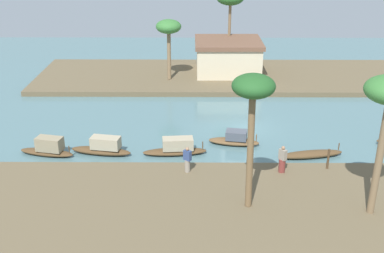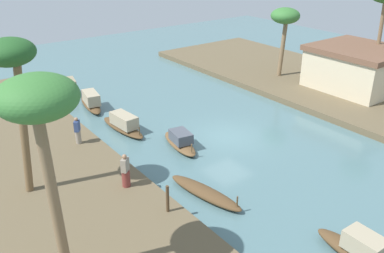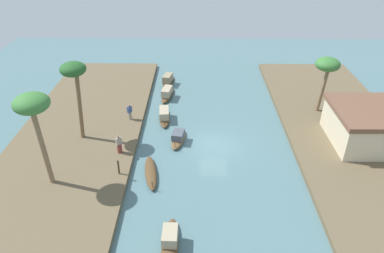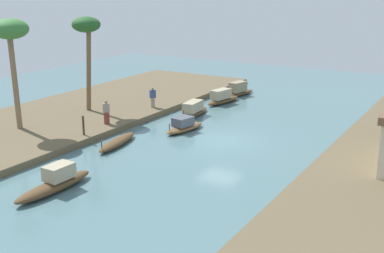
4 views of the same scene
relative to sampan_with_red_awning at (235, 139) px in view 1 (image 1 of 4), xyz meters
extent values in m
plane|color=slate|center=(0.61, 3.14, -0.39)|extent=(61.57, 61.57, 0.00)
cube|color=brown|center=(0.61, -9.12, -0.17)|extent=(37.04, 11.05, 0.44)
cube|color=brown|center=(0.61, 15.41, -0.17)|extent=(37.04, 11.05, 0.44)
ellipsoid|color=brown|center=(-0.05, 0.01, -0.17)|extent=(3.59, 1.61, 0.43)
cube|color=#4C515B|center=(0.10, -0.02, 0.34)|extent=(1.53, 1.16, 0.60)
cylinder|color=brown|center=(1.45, -0.25, 0.24)|extent=(0.07, 0.07, 0.48)
ellipsoid|color=brown|center=(-12.38, -1.73, -0.19)|extent=(3.81, 1.70, 0.38)
cube|color=gray|center=(-12.10, -1.79, 0.44)|extent=(1.82, 1.20, 0.89)
cylinder|color=brown|center=(-10.79, -2.08, 0.19)|extent=(0.07, 0.07, 0.47)
ellipsoid|color=brown|center=(-8.86, -1.56, -0.15)|extent=(4.14, 1.64, 0.46)
cube|color=tan|center=(-8.50, -1.63, 0.46)|extent=(2.01, 1.18, 0.77)
ellipsoid|color=brown|center=(4.79, -1.95, -0.16)|extent=(4.34, 1.62, 0.44)
cylinder|color=brown|center=(6.63, -1.62, 0.25)|extent=(0.07, 0.07, 0.47)
ellipsoid|color=brown|center=(-4.03, -1.57, -0.19)|extent=(4.25, 1.37, 0.39)
cube|color=tan|center=(-3.81, -1.56, 0.38)|extent=(2.05, 1.06, 0.75)
cylinder|color=brown|center=(-2.20, -1.41, 0.22)|extent=(0.07, 0.07, 0.50)
cylinder|color=gray|center=(-3.14, -4.79, 0.43)|extent=(0.44, 0.44, 0.77)
cube|color=#33477A|center=(-3.14, -4.79, 1.12)|extent=(0.51, 0.47, 0.61)
sphere|color=#9E7556|center=(-3.14, -4.79, 1.53)|extent=(0.21, 0.21, 0.21)
cylinder|color=brown|center=(2.41, -4.76, 0.45)|extent=(0.55, 0.55, 0.81)
cube|color=gray|center=(2.41, -4.76, 1.18)|extent=(0.48, 0.52, 0.64)
sphere|color=#9E7556|center=(2.41, -4.76, 1.61)|extent=(0.22, 0.22, 0.22)
cylinder|color=#4C3823|center=(5.22, -4.30, 0.68)|extent=(0.14, 0.14, 1.25)
cylinder|color=brown|center=(0.07, -8.30, 3.06)|extent=(0.34, 0.77, 6.03)
ellipsoid|color=#235623|center=(0.07, -8.30, 6.49)|extent=(2.10, 2.10, 1.15)
cylinder|color=#7F6647|center=(6.20, -9.15, 3.08)|extent=(0.36, 0.50, 6.07)
cylinder|color=#7F6647|center=(-5.14, 13.94, 2.28)|extent=(0.35, 0.64, 4.47)
ellipsoid|color=#387533|center=(-5.14, 13.94, 4.97)|extent=(2.32, 2.32, 1.28)
cylinder|color=#7F6647|center=(0.69, 18.18, 3.24)|extent=(0.28, 0.68, 6.38)
cube|color=beige|center=(0.49, 16.14, 1.44)|extent=(6.07, 5.67, 2.77)
cube|color=brown|center=(0.49, 16.14, 3.02)|extent=(6.44, 6.01, 0.40)
camera|label=1|loc=(-2.69, -30.28, 13.56)|focal=45.54mm
camera|label=2|loc=(17.52, -12.15, 10.66)|focal=38.84mm
camera|label=3|loc=(26.57, 1.51, 17.23)|focal=33.24mm
camera|label=4|loc=(28.22, 17.43, 9.39)|focal=47.27mm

